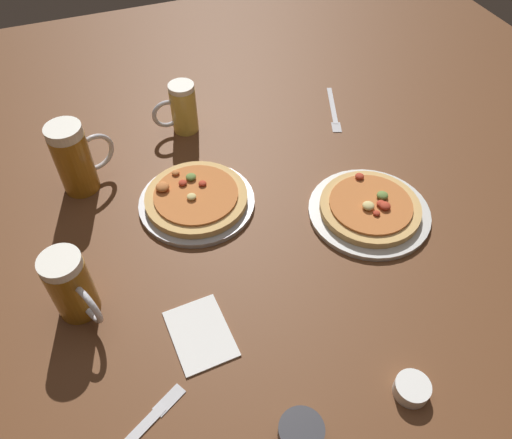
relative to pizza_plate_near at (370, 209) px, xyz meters
name	(u,v)px	position (x,y,z in m)	size (l,w,h in m)	color
ground_plane	(256,230)	(-0.26, 0.06, -0.03)	(2.40, 2.40, 0.03)	brown
pizza_plate_near	(370,209)	(0.00, 0.00, 0.00)	(0.28, 0.28, 0.05)	silver
pizza_plate_far	(196,199)	(-0.37, 0.17, 0.00)	(0.28, 0.28, 0.05)	#B2B2B7
beer_mug_dark	(182,108)	(-0.32, 0.47, 0.05)	(0.12, 0.07, 0.14)	gold
beer_mug_amber	(72,287)	(-0.67, -0.03, 0.06)	(0.09, 0.13, 0.16)	#9E6619
beer_mug_pale	(75,158)	(-0.61, 0.33, 0.07)	(0.14, 0.09, 0.18)	#9E6619
ramekin_sauce	(301,433)	(-0.36, -0.41, 0.00)	(0.08, 0.08, 0.04)	#333338
ramekin_butter	(412,389)	(-0.14, -0.41, 0.00)	(0.06, 0.06, 0.03)	white
napkin_folded	(200,333)	(-0.46, -0.17, -0.01)	(0.11, 0.15, 0.01)	white
fork_left	(333,110)	(0.11, 0.40, -0.01)	(0.09, 0.21, 0.01)	silver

